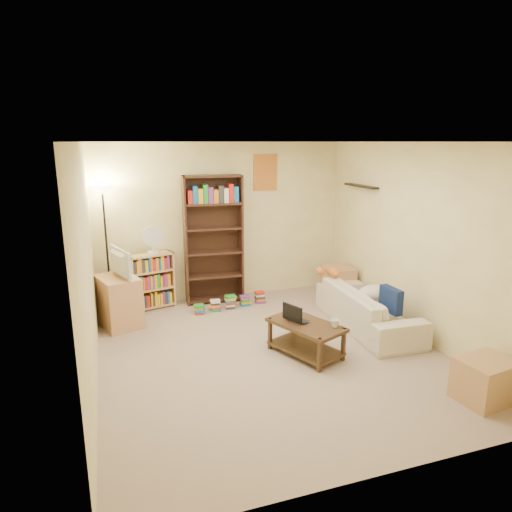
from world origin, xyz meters
name	(u,v)px	position (x,y,z in m)	size (l,w,h in m)	color
room	(272,221)	(0.00, 0.01, 1.62)	(4.50, 4.54, 2.52)	tan
sofa	(368,308)	(1.55, 0.34, 0.27)	(0.82, 1.91, 0.55)	beige
navy_pillow	(391,300)	(1.62, -0.07, 0.52)	(0.36, 0.11, 0.32)	#122150
cream_blanket	(376,293)	(1.69, 0.38, 0.47)	(0.50, 0.36, 0.22)	beige
tabby_cat	(330,271)	(1.34, 1.07, 0.62)	(0.43, 0.17, 0.15)	orange
coffee_table	(306,335)	(0.39, -0.17, 0.26)	(0.82, 1.03, 0.40)	#412E19
laptop	(300,319)	(0.36, -0.05, 0.41)	(0.31, 0.34, 0.02)	black
laptop_screen	(292,313)	(0.24, -0.10, 0.52)	(0.01, 0.30, 0.20)	white
mug	(335,323)	(0.66, -0.38, 0.45)	(0.13, 0.13, 0.09)	white
tv_remote	(294,313)	(0.36, 0.15, 0.41)	(0.05, 0.16, 0.02)	black
tv_stand	(119,301)	(-1.70, 1.47, 0.35)	(0.47, 0.66, 0.70)	tan
television	(116,263)	(-1.70, 1.47, 0.90)	(0.29, 0.67, 0.39)	black
tall_bookshelf	(214,237)	(-0.21, 2.04, 1.06)	(0.92, 0.36, 2.01)	#3C2017
short_bookshelf	(152,281)	(-1.19, 2.05, 0.43)	(0.71, 0.42, 0.86)	tan
desk_fan	(153,239)	(-1.14, 2.01, 1.09)	(0.31, 0.17, 0.43)	silver
floor_lamp	(104,212)	(-1.80, 2.05, 1.52)	(0.32, 0.32, 1.91)	black
side_table	(338,283)	(1.72, 1.50, 0.27)	(0.47, 0.47, 0.54)	tan
end_cabinet	(485,380)	(1.65, -1.65, 0.22)	(0.52, 0.43, 0.43)	tan
book_stacks	(232,302)	(-0.03, 1.64, 0.09)	(1.18, 0.29, 0.20)	red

